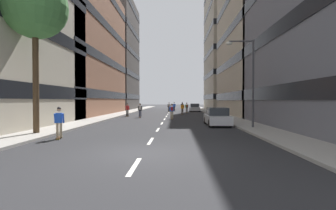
% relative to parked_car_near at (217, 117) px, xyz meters
% --- Properties ---
extents(ground_plane, '(178.42, 178.42, 0.00)m').
position_rel_parked_car_near_xyz_m(ground_plane, '(-4.82, 18.50, -0.70)').
color(ground_plane, '#28282B').
extents(sidewalk_left, '(2.58, 81.78, 0.14)m').
position_rel_parked_car_near_xyz_m(sidewalk_left, '(-12.13, 22.22, -0.63)').
color(sidewalk_left, '#9E9991').
rests_on(sidewalk_left, ground_plane).
extents(sidewalk_right, '(2.58, 81.78, 0.14)m').
position_rel_parked_car_near_xyz_m(sidewalk_right, '(2.49, 22.22, -0.63)').
color(sidewalk_right, '#9E9991').
rests_on(sidewalk_right, ground_plane).
extents(lane_markings, '(0.16, 67.20, 0.01)m').
position_rel_parked_car_near_xyz_m(lane_markings, '(-4.82, 19.27, -0.70)').
color(lane_markings, silver).
rests_on(lane_markings, ground_plane).
extents(building_left_mid, '(14.52, 23.79, 19.71)m').
position_rel_parked_car_near_xyz_m(building_left_mid, '(-20.62, 14.50, 9.25)').
color(building_left_mid, '#9E6B51').
rests_on(building_left_mid, ground_plane).
extents(building_left_far, '(14.52, 17.03, 25.14)m').
position_rel_parked_car_near_xyz_m(building_left_far, '(-20.62, 36.21, 11.96)').
color(building_left_far, '#4C4744').
rests_on(building_left_far, ground_plane).
extents(building_right_mid, '(14.52, 18.20, 27.02)m').
position_rel_parked_car_near_xyz_m(building_right_mid, '(10.98, 14.50, 12.90)').
color(building_right_mid, '#B2A893').
rests_on(building_right_mid, ground_plane).
extents(building_right_far, '(14.52, 17.35, 34.25)m').
position_rel_parked_car_near_xyz_m(building_right_far, '(10.98, 36.21, 16.52)').
color(building_right_far, '#B2A893').
rests_on(building_right_far, ground_plane).
extents(parked_car_near, '(1.82, 4.40, 1.52)m').
position_rel_parked_car_near_xyz_m(parked_car_near, '(0.00, 0.00, 0.00)').
color(parked_car_near, silver).
rests_on(parked_car_near, ground_plane).
extents(parked_car_mid, '(1.82, 4.40, 1.52)m').
position_rel_parked_car_near_xyz_m(parked_car_mid, '(0.00, 26.52, 0.00)').
color(parked_car_mid, '#B2B7BF').
rests_on(parked_car_mid, ground_plane).
extents(street_tree_near, '(3.89, 3.89, 9.70)m').
position_rel_parked_car_near_xyz_m(street_tree_near, '(-12.13, -6.23, 7.13)').
color(street_tree_near, '#4C3823').
rests_on(street_tree_near, sidewalk_left).
extents(streetlamp_right, '(2.13, 0.30, 6.50)m').
position_rel_parked_car_near_xyz_m(streetlamp_right, '(1.86, -2.56, 3.44)').
color(streetlamp_right, '#3F3F44').
rests_on(streetlamp_right, sidewalk_right).
extents(skater_0, '(0.53, 0.90, 1.78)m').
position_rel_parked_car_near_xyz_m(skater_0, '(-4.86, 24.18, 0.32)').
color(skater_0, brown).
rests_on(skater_0, ground_plane).
extents(skater_1, '(0.53, 0.90, 1.78)m').
position_rel_parked_car_near_xyz_m(skater_1, '(-2.41, 24.67, 0.32)').
color(skater_1, brown).
rests_on(skater_1, ground_plane).
extents(skater_2, '(0.56, 0.92, 1.78)m').
position_rel_parked_car_near_xyz_m(skater_2, '(-1.73, 20.87, 0.32)').
color(skater_2, brown).
rests_on(skater_2, ground_plane).
extents(skater_3, '(0.57, 0.92, 1.78)m').
position_rel_parked_car_near_xyz_m(skater_3, '(-2.29, 29.56, 0.29)').
color(skater_3, brown).
rests_on(skater_3, ground_plane).
extents(skater_4, '(0.55, 0.92, 1.78)m').
position_rel_parked_car_near_xyz_m(skater_4, '(-8.01, 9.42, 0.32)').
color(skater_4, brown).
rests_on(skater_4, ground_plane).
extents(skater_5, '(0.55, 0.92, 1.78)m').
position_rel_parked_car_near_xyz_m(skater_5, '(-2.56, 16.66, 0.29)').
color(skater_5, brown).
rests_on(skater_5, ground_plane).
extents(skater_6, '(0.56, 0.92, 1.78)m').
position_rel_parked_car_near_xyz_m(skater_6, '(-10.00, 11.34, 0.32)').
color(skater_6, brown).
rests_on(skater_6, ground_plane).
extents(skater_7, '(0.54, 0.90, 1.78)m').
position_rel_parked_car_near_xyz_m(skater_7, '(-3.94, 27.89, 0.29)').
color(skater_7, brown).
rests_on(skater_7, ground_plane).
extents(skater_8, '(0.53, 0.90, 1.78)m').
position_rel_parked_car_near_xyz_m(skater_8, '(-3.99, 6.82, 0.32)').
color(skater_8, brown).
rests_on(skater_8, ground_plane).
extents(skater_9, '(0.57, 0.92, 1.78)m').
position_rel_parked_car_near_xyz_m(skater_9, '(-9.99, -7.69, 0.29)').
color(skater_9, brown).
rests_on(skater_9, ground_plane).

